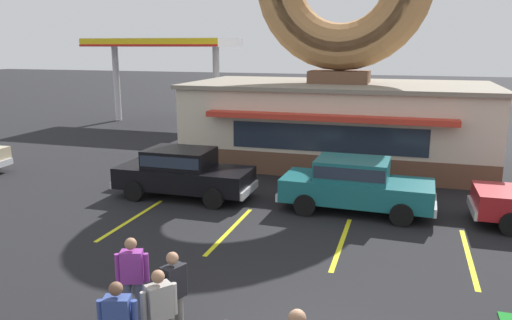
{
  "coord_description": "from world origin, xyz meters",
  "views": [
    {
      "loc": [
        1.21,
        -6.96,
        4.88
      ],
      "look_at": [
        -2.43,
        5.0,
        2.0
      ],
      "focal_mm": 35.0,
      "sensor_mm": 36.0,
      "label": 1
    }
  ],
  "objects_px": {
    "pedestrian_crossing_woman": "(133,276)",
    "car_black": "(183,171)",
    "pedestrian_clipboard_woman": "(174,292)",
    "car_teal": "(355,183)",
    "pedestrian_beanie_man": "(160,313)"
  },
  "relations": [
    {
      "from": "car_black",
      "to": "car_teal",
      "type": "relative_size",
      "value": 0.99
    },
    {
      "from": "pedestrian_clipboard_woman",
      "to": "pedestrian_beanie_man",
      "type": "xyz_separation_m",
      "value": [
        0.08,
        -0.65,
        -0.01
      ]
    },
    {
      "from": "car_teal",
      "to": "car_black",
      "type": "bearing_deg",
      "value": -178.45
    },
    {
      "from": "car_black",
      "to": "car_teal",
      "type": "xyz_separation_m",
      "value": [
        5.55,
        0.15,
        0.0
      ]
    },
    {
      "from": "pedestrian_beanie_man",
      "to": "car_teal",
      "type": "bearing_deg",
      "value": 75.87
    },
    {
      "from": "pedestrian_crossing_woman",
      "to": "car_black",
      "type": "bearing_deg",
      "value": 108.51
    },
    {
      "from": "car_teal",
      "to": "pedestrian_crossing_woman",
      "type": "xyz_separation_m",
      "value": [
        -3.11,
        -7.43,
        0.02
      ]
    },
    {
      "from": "car_black",
      "to": "pedestrian_clipboard_woman",
      "type": "bearing_deg",
      "value": -65.96
    },
    {
      "from": "car_teal",
      "to": "pedestrian_clipboard_woman",
      "type": "relative_size",
      "value": 2.91
    },
    {
      "from": "car_black",
      "to": "pedestrian_beanie_man",
      "type": "height_order",
      "value": "car_black"
    },
    {
      "from": "pedestrian_crossing_woman",
      "to": "pedestrian_clipboard_woman",
      "type": "bearing_deg",
      "value": -16.35
    },
    {
      "from": "pedestrian_clipboard_woman",
      "to": "pedestrian_crossing_woman",
      "type": "distance_m",
      "value": 0.97
    },
    {
      "from": "car_black",
      "to": "pedestrian_clipboard_woman",
      "type": "relative_size",
      "value": 2.88
    },
    {
      "from": "car_black",
      "to": "car_teal",
      "type": "distance_m",
      "value": 5.55
    },
    {
      "from": "pedestrian_clipboard_woman",
      "to": "pedestrian_crossing_woman",
      "type": "xyz_separation_m",
      "value": [
        -0.93,
        0.27,
        0.02
      ]
    }
  ]
}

